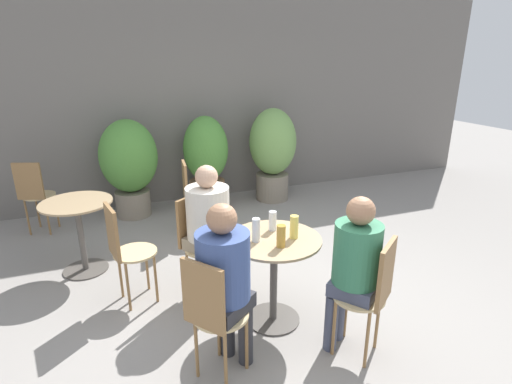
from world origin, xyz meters
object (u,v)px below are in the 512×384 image
(bistro_chair_4, at_px, (124,246))
(potted_plant_1, at_px, (206,159))
(bistro_chair_0, at_px, (198,237))
(seated_person_2, at_px, (354,262))
(cafe_table_far, at_px, (79,223))
(potted_plant_2, at_px, (273,149))
(bistro_chair_3, at_px, (192,192))
(beer_glass_3, at_px, (273,221))
(beer_glass_0, at_px, (256,230))
(bistro_chair_5, at_px, (34,191))
(beer_glass_2, at_px, (294,227))
(cafe_table_near, at_px, (274,261))
(seated_person_0, at_px, (210,222))
(bistro_chair_1, at_px, (212,310))
(bistro_chair_2, at_px, (372,289))
(seated_person_1, at_px, (225,275))
(potted_plant_0, at_px, (129,162))
(beer_glass_1, at_px, (281,236))

(bistro_chair_4, relative_size, potted_plant_1, 0.71)
(bistro_chair_0, height_order, seated_person_2, seated_person_2)
(cafe_table_far, relative_size, potted_plant_2, 0.54)
(bistro_chair_3, relative_size, beer_glass_3, 5.71)
(beer_glass_0, xyz_separation_m, potted_plant_1, (0.31, 2.80, -0.13))
(bistro_chair_5, xyz_separation_m, beer_glass_2, (2.15, -2.62, 0.28))
(cafe_table_near, height_order, cafe_table_far, same)
(cafe_table_near, xyz_separation_m, beer_glass_0, (-0.15, -0.00, 0.29))
(seated_person_2, height_order, potted_plant_1, potted_plant_1)
(seated_person_0, bearing_deg, cafe_table_near, -90.00)
(bistro_chair_1, relative_size, seated_person_2, 0.77)
(bistro_chair_2, relative_size, beer_glass_2, 5.04)
(bistro_chair_3, height_order, bistro_chair_5, same)
(cafe_table_far, height_order, beer_glass_3, beer_glass_3)
(beer_glass_2, distance_m, beer_glass_3, 0.22)
(cafe_table_near, height_order, potted_plant_1, potted_plant_1)
(beer_glass_0, xyz_separation_m, potted_plant_2, (1.30, 2.74, -0.06))
(seated_person_0, distance_m, potted_plant_1, 2.36)
(beer_glass_2, height_order, potted_plant_2, potted_plant_2)
(potted_plant_2, bearing_deg, seated_person_1, -118.03)
(beer_glass_0, distance_m, potted_plant_1, 2.82)
(seated_person_2, relative_size, potted_plant_2, 0.88)
(seated_person_1, distance_m, beer_glass_3, 0.77)
(beer_glass_0, height_order, beer_glass_2, beer_glass_0)
(cafe_table_near, xyz_separation_m, potted_plant_0, (-0.88, 2.81, 0.21))
(seated_person_1, distance_m, potted_plant_0, 3.21)
(cafe_table_near, relative_size, bistro_chair_4, 0.81)
(potted_plant_0, bearing_deg, cafe_table_far, -113.24)
(seated_person_1, height_order, potted_plant_1, potted_plant_1)
(beer_glass_3, bearing_deg, seated_person_2, -62.87)
(cafe_table_far, distance_m, potted_plant_1, 2.14)
(bistro_chair_2, relative_size, beer_glass_1, 5.41)
(bistro_chair_5, bearing_deg, bistro_chair_0, 148.09)
(bistro_chair_3, height_order, beer_glass_1, bistro_chair_3)
(beer_glass_2, relative_size, beer_glass_3, 1.13)
(potted_plant_1, bearing_deg, cafe_table_far, -139.93)
(beer_glass_1, bearing_deg, potted_plant_1, 86.71)
(bistro_chair_3, bearing_deg, seated_person_0, -179.93)
(bistro_chair_5, distance_m, beer_glass_2, 3.40)
(bistro_chair_4, height_order, beer_glass_1, bistro_chair_4)
(bistro_chair_2, distance_m, potted_plant_0, 3.70)
(potted_plant_2, bearing_deg, bistro_chair_0, -127.42)
(potted_plant_2, bearing_deg, bistro_chair_2, -101.47)
(beer_glass_1, relative_size, potted_plant_0, 0.13)
(cafe_table_far, distance_m, bistro_chair_5, 1.26)
(cafe_table_near, distance_m, beer_glass_0, 0.33)
(bistro_chair_3, xyz_separation_m, beer_glass_3, (0.30, -1.71, 0.27))
(bistro_chair_0, bearing_deg, bistro_chair_2, -90.00)
(bistro_chair_4, height_order, seated_person_1, seated_person_1)
(seated_person_1, bearing_deg, potted_plant_1, -48.60)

